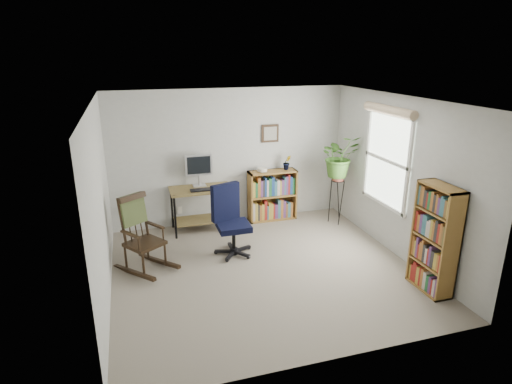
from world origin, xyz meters
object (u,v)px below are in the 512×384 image
object	(u,v)px
rocking_chair	(144,234)
tall_bookshelf	(435,239)
office_chair	(233,221)
low_bookshelf	(272,195)
desk	(202,209)

from	to	relation	value
rocking_chair	tall_bookshelf	world-z (taller)	tall_bookshelf
office_chair	low_bookshelf	size ratio (longest dim) A/B	1.18
office_chair	low_bookshelf	distance (m)	1.60
low_bookshelf	rocking_chair	bearing A→B (deg)	-150.80
tall_bookshelf	low_bookshelf	bearing A→B (deg)	111.81
office_chair	tall_bookshelf	size ratio (longest dim) A/B	0.77
desk	office_chair	distance (m)	1.14
rocking_chair	office_chair	bearing A→B (deg)	-30.34
office_chair	rocking_chair	bearing A→B (deg)	165.48
low_bookshelf	desk	bearing A→B (deg)	-174.86
office_chair	low_bookshelf	xyz separation A→B (m)	(1.04, 1.21, -0.09)
office_chair	rocking_chair	xyz separation A→B (m)	(-1.32, -0.11, 0.00)
desk	office_chair	xyz separation A→B (m)	(0.30, -1.09, 0.17)
office_chair	tall_bookshelf	world-z (taller)	tall_bookshelf
low_bookshelf	tall_bookshelf	world-z (taller)	tall_bookshelf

